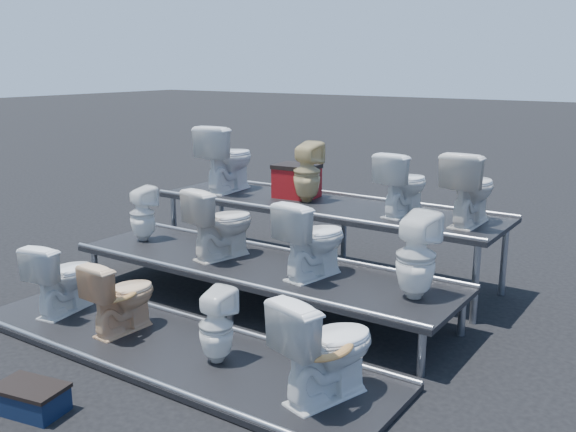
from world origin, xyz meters
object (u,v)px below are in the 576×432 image
Objects in this scene: toilet_4 at (142,214)px; toilet_7 at (416,256)px; toilet_2 at (216,326)px; toilet_6 at (313,239)px; toilet_8 at (227,158)px; toilet_9 at (307,172)px; toilet_10 at (403,184)px; toilet_5 at (221,222)px; step_stool at (31,400)px; toilet_11 at (470,188)px; red_crate at (297,183)px; toilet_1 at (121,295)px; toilet_0 at (63,277)px; toilet_3 at (326,346)px.

toilet_4 is 3.37m from toilet_7.
toilet_6 is at bearing -97.01° from toilet_2.
toilet_8 is 1.20× the size of toilet_9.
toilet_4 is (-2.20, 1.30, 0.40)m from toilet_2.
toilet_8 is 2.44m from toilet_10.
step_stool is (0.34, -2.59, -0.75)m from toilet_5.
toilet_11 reaches higher than red_crate.
toilet_11 reaches higher than toilet_7.
toilet_9 reaches higher than toilet_7.
toilet_8 is at bearing 0.38° from toilet_9.
toilet_11 is (2.32, 2.60, 0.83)m from toilet_1.
toilet_10 reaches higher than toilet_2.
red_crate is (-1.14, 1.45, 0.20)m from toilet_6.
toilet_10 is (1.23, 0.00, -0.01)m from toilet_9.
toilet_5 and toilet_6 have the same top height.
toilet_5 is 1.52× the size of red_crate.
toilet_10 reaches higher than toilet_4.
red_crate is at bearing 1.41° from toilet_10.
toilet_4 is at bearing -32.27° from toilet_2.
toilet_9 is (0.36, 2.60, 0.81)m from toilet_1.
toilet_10 reaches higher than toilet_5.
toilet_2 is 1.39m from toilet_6.
toilet_1 is 1.86m from toilet_6.
toilet_9 is at bearing 80.55° from step_stool.
toilet_4 is at bearing -47.73° from toilet_1.
toilet_1 is at bearing 170.87° from toilet_0.
toilet_9 is at bearing 7.32° from toilet_10.
toilet_1 is 3.15m from toilet_10.
toilet_9 is at bearing -123.91° from toilet_0.
toilet_6 is (1.14, 0.00, 0.00)m from toilet_5.
toilet_3 is 3.49m from red_crate.
toilet_2 is 0.91× the size of toilet_10.
toilet_7 is 1.53m from toilet_10.
toilet_9 is (1.21, 0.00, -0.07)m from toilet_8.
toilet_3 is (3.02, 0.00, 0.04)m from toilet_0.
toilet_4 is 3.08m from step_stool.
toilet_3 is (1.05, 0.00, 0.09)m from toilet_2.
toilet_4 is 1.18m from toilet_5.
toilet_5 reaches higher than step_stool.
toilet_2 is at bearing 53.57° from toilet_7.
toilet_4 is 1.89m from red_crate.
toilet_10 is 1.41× the size of step_stool.
toilet_5 is 0.98× the size of toilet_7.
toilet_9 is 1.03× the size of toilet_10.
red_crate is (-2.19, 1.45, 0.19)m from toilet_7.
red_crate is (-2.06, 2.75, 0.57)m from toilet_3.
toilet_8 is at bearing -68.95° from toilet_1.
toilet_5 is at bearing 5.68° from toilet_7.
toilet_11 reaches higher than toilet_3.
toilet_4 is at bearing 10.74° from toilet_6.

